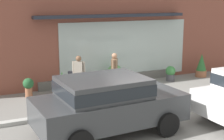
% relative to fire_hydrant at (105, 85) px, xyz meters
% --- Properties ---
extents(ground_plane, '(60.00, 60.00, 0.00)m').
position_rel_fire_hydrant_xyz_m(ground_plane, '(1.13, -1.07, -0.48)').
color(ground_plane, gray).
extents(curb_strip, '(14.00, 0.24, 0.12)m').
position_rel_fire_hydrant_xyz_m(curb_strip, '(1.13, -1.27, -0.42)').
color(curb_strip, '#B2B2AD').
rests_on(curb_strip, ground_plane).
extents(storefront, '(14.00, 0.81, 4.82)m').
position_rel_fire_hydrant_xyz_m(storefront, '(1.14, 2.11, 1.88)').
color(storefront, brown).
rests_on(storefront, ground_plane).
extents(fire_hydrant, '(0.40, 0.36, 0.93)m').
position_rel_fire_hydrant_xyz_m(fire_hydrant, '(0.00, 0.00, 0.00)').
color(fire_hydrant, '#B2B2B7').
rests_on(fire_hydrant, ground_plane).
extents(pedestrian_with_handbag, '(0.56, 0.48, 1.55)m').
position_rel_fire_hydrant_xyz_m(pedestrian_with_handbag, '(-0.84, 0.56, 0.41)').
color(pedestrian_with_handbag, '#9E9384').
rests_on(pedestrian_with_handbag, ground_plane).
extents(pedestrian_passerby, '(0.33, 0.39, 1.56)m').
position_rel_fire_hydrant_xyz_m(pedestrian_passerby, '(0.58, 0.47, 0.42)').
color(pedestrian_passerby, '#333847').
rests_on(pedestrian_passerby, ground_plane).
extents(parked_car_dark_gray, '(4.11, 2.20, 1.56)m').
position_rel_fire_hydrant_xyz_m(parked_car_dark_gray, '(-1.23, -2.96, 0.41)').
color(parked_car_dark_gray, '#383A3D').
rests_on(parked_car_dark_gray, ground_plane).
extents(potted_plant_window_left, '(0.64, 0.64, 0.90)m').
position_rel_fire_hydrant_xyz_m(potted_plant_window_left, '(1.03, 1.39, 0.03)').
color(potted_plant_window_left, '#9E6042').
rests_on(potted_plant_window_left, ground_plane).
extents(potted_plant_window_right, '(0.51, 0.51, 1.09)m').
position_rel_fire_hydrant_xyz_m(potted_plant_window_right, '(5.41, 1.22, 0.04)').
color(potted_plant_window_right, '#9E6042').
rests_on(potted_plant_window_right, ground_plane).
extents(potted_plant_corner_tall, '(0.40, 0.40, 0.73)m').
position_rel_fire_hydrant_xyz_m(potted_plant_corner_tall, '(-2.54, 1.24, -0.04)').
color(potted_plant_corner_tall, '#9E6042').
rests_on(potted_plant_corner_tall, ground_plane).
extents(potted_plant_by_entrance, '(0.44, 0.44, 0.67)m').
position_rel_fire_hydrant_xyz_m(potted_plant_by_entrance, '(3.64, 1.14, -0.13)').
color(potted_plant_by_entrance, '#4C4C51').
rests_on(potted_plant_by_entrance, ground_plane).
extents(potted_plant_doorstep, '(0.51, 0.51, 0.88)m').
position_rel_fire_hydrant_xyz_m(potted_plant_doorstep, '(-1.28, 1.18, -0.05)').
color(potted_plant_doorstep, '#B7B2A3').
rests_on(potted_plant_doorstep, ground_plane).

